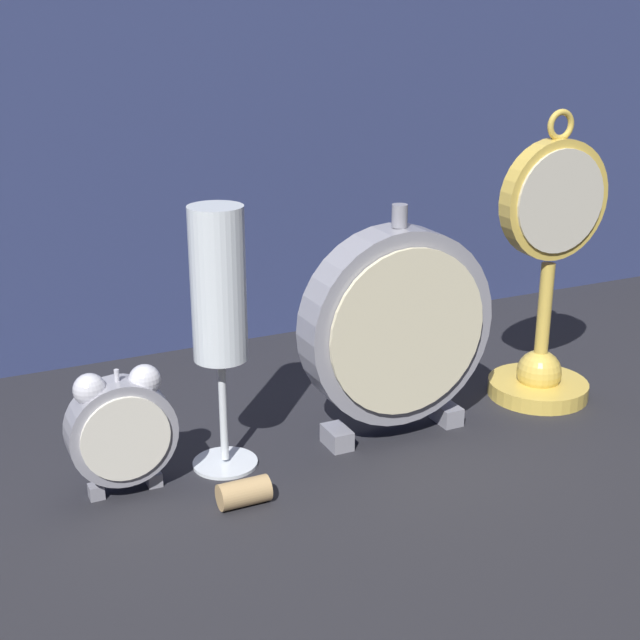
{
  "coord_description": "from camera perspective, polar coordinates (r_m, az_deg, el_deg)",
  "views": [
    {
      "loc": [
        -0.34,
        -0.64,
        0.38
      ],
      "look_at": [
        0.0,
        0.08,
        0.1
      ],
      "focal_mm": 50.0,
      "sensor_mm": 36.0,
      "label": 1
    }
  ],
  "objects": [
    {
      "name": "pocket_watch_on_stand",
      "position": [
        0.92,
        14.31,
        1.86
      ],
      "size": [
        0.12,
        0.1,
        0.29
      ],
      "color": "gold",
      "rests_on": "ground_plane"
    },
    {
      "name": "champagne_flute",
      "position": [
        0.74,
        -6.49,
        1.12
      ],
      "size": [
        0.06,
        0.06,
        0.23
      ],
      "color": "silver",
      "rests_on": "ground_plane"
    },
    {
      "name": "fabric_backdrop_drape",
      "position": [
        1.02,
        -6.11,
        15.45
      ],
      "size": [
        1.49,
        0.01,
        0.63
      ],
      "primitive_type": "cube",
      "color": "navy",
      "rests_on": "ground_plane"
    },
    {
      "name": "wine_cork",
      "position": [
        0.73,
        -4.89,
        -10.95
      ],
      "size": [
        0.04,
        0.02,
        0.02
      ],
      "primitive_type": "cylinder",
      "rotation": [
        0.0,
        1.57,
        0.0
      ],
      "color": "tan",
      "rests_on": "ground_plane"
    },
    {
      "name": "ground_plane",
      "position": [
        0.81,
        2.43,
        -8.57
      ],
      "size": [
        4.0,
        4.0,
        0.0
      ],
      "primitive_type": "plane",
      "color": "#232328"
    },
    {
      "name": "mantel_clock_silver",
      "position": [
        0.81,
        4.95,
        -0.46
      ],
      "size": [
        0.18,
        0.04,
        0.22
      ],
      "color": "gray",
      "rests_on": "ground_plane"
    },
    {
      "name": "alarm_clock_twin_bell",
      "position": [
        0.74,
        -12.62,
        -6.64
      ],
      "size": [
        0.09,
        0.03,
        0.11
      ],
      "color": "gray",
      "rests_on": "ground_plane"
    }
  ]
}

